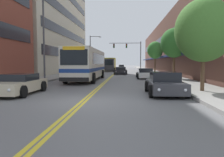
{
  "coord_description": "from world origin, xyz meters",
  "views": [
    {
      "loc": [
        2.09,
        -10.41,
        1.88
      ],
      "look_at": [
        0.18,
        18.22,
        -0.19
      ],
      "focal_mm": 35.0,
      "sensor_mm": 36.0,
      "label": 1
    }
  ],
  "objects_px": {
    "car_champagne_parked_left_mid": "(19,84)",
    "car_charcoal_moving_lead": "(121,71)",
    "traffic_signal_mast": "(130,50)",
    "car_dark_grey_parked_right_foreground": "(165,84)",
    "fire_hydrant": "(165,76)",
    "street_tree_right_near": "(204,30)",
    "car_silver_parked_left_far": "(94,69)",
    "box_truck": "(109,64)",
    "car_black_moving_second": "(122,67)",
    "city_bus": "(88,63)",
    "car_white_parked_right_mid": "(145,74)",
    "street_tree_right_mid": "(174,43)",
    "street_tree_right_far": "(155,50)",
    "street_lamp_left_far": "(92,50)",
    "car_beige_parked_left_near": "(88,71)",
    "street_lamp_left_near": "(47,29)"
  },
  "relations": [
    {
      "from": "car_champagne_parked_left_mid",
      "to": "car_charcoal_moving_lead",
      "type": "bearing_deg",
      "value": 77.2
    },
    {
      "from": "car_charcoal_moving_lead",
      "to": "traffic_signal_mast",
      "type": "height_order",
      "value": "traffic_signal_mast"
    },
    {
      "from": "car_dark_grey_parked_right_foreground",
      "to": "fire_hydrant",
      "type": "height_order",
      "value": "car_dark_grey_parked_right_foreground"
    },
    {
      "from": "car_charcoal_moving_lead",
      "to": "street_tree_right_near",
      "type": "xyz_separation_m",
      "value": [
        5.59,
        -23.08,
        3.25
      ]
    },
    {
      "from": "car_silver_parked_left_far",
      "to": "box_truck",
      "type": "bearing_deg",
      "value": 69.4
    },
    {
      "from": "box_truck",
      "to": "car_black_moving_second",
      "type": "bearing_deg",
      "value": 81.53
    },
    {
      "from": "city_bus",
      "to": "street_tree_right_near",
      "type": "bearing_deg",
      "value": -48.62
    },
    {
      "from": "car_white_parked_right_mid",
      "to": "street_tree_right_mid",
      "type": "relative_size",
      "value": 0.83
    },
    {
      "from": "car_white_parked_right_mid",
      "to": "street_tree_right_far",
      "type": "bearing_deg",
      "value": 77.24
    },
    {
      "from": "city_bus",
      "to": "car_charcoal_moving_lead",
      "type": "distance_m",
      "value": 13.47
    },
    {
      "from": "car_white_parked_right_mid",
      "to": "street_tree_right_mid",
      "type": "bearing_deg",
      "value": -33.25
    },
    {
      "from": "car_champagne_parked_left_mid",
      "to": "car_silver_parked_left_far",
      "type": "height_order",
      "value": "car_silver_parked_left_far"
    },
    {
      "from": "street_lamp_left_far",
      "to": "street_tree_right_near",
      "type": "distance_m",
      "value": 32.89
    },
    {
      "from": "car_beige_parked_left_near",
      "to": "street_lamp_left_far",
      "type": "xyz_separation_m",
      "value": [
        -0.64,
        8.24,
        3.83
      ]
    },
    {
      "from": "car_black_moving_second",
      "to": "street_tree_right_far",
      "type": "height_order",
      "value": "street_tree_right_far"
    },
    {
      "from": "fire_hydrant",
      "to": "car_champagne_parked_left_mid",
      "type": "bearing_deg",
      "value": -137.36
    },
    {
      "from": "box_truck",
      "to": "fire_hydrant",
      "type": "relative_size",
      "value": 9.59
    },
    {
      "from": "car_dark_grey_parked_right_foreground",
      "to": "car_beige_parked_left_near",
      "type": "bearing_deg",
      "value": 110.62
    },
    {
      "from": "car_beige_parked_left_near",
      "to": "car_charcoal_moving_lead",
      "type": "distance_m",
      "value": 5.46
    },
    {
      "from": "car_black_moving_second",
      "to": "street_lamp_left_near",
      "type": "distance_m",
      "value": 46.89
    },
    {
      "from": "car_beige_parked_left_near",
      "to": "box_truck",
      "type": "height_order",
      "value": "box_truck"
    },
    {
      "from": "city_bus",
      "to": "car_champagne_parked_left_mid",
      "type": "xyz_separation_m",
      "value": [
        -2.17,
        -11.02,
        -1.25
      ]
    },
    {
      "from": "car_beige_parked_left_near",
      "to": "car_charcoal_moving_lead",
      "type": "xyz_separation_m",
      "value": [
        5.43,
        0.57,
        -0.03
      ]
    },
    {
      "from": "street_lamp_left_near",
      "to": "car_dark_grey_parked_right_foreground",
      "type": "bearing_deg",
      "value": -33.47
    },
    {
      "from": "car_beige_parked_left_near",
      "to": "car_champagne_parked_left_mid",
      "type": "bearing_deg",
      "value": -90.06
    },
    {
      "from": "car_champagne_parked_left_mid",
      "to": "car_silver_parked_left_far",
      "type": "xyz_separation_m",
      "value": [
        0.01,
        30.13,
        0.04
      ]
    },
    {
      "from": "city_bus",
      "to": "car_beige_parked_left_near",
      "type": "distance_m",
      "value": 12.67
    },
    {
      "from": "street_tree_right_mid",
      "to": "fire_hydrant",
      "type": "xyz_separation_m",
      "value": [
        -1.38,
        -2.55,
        -3.49
      ]
    },
    {
      "from": "car_charcoal_moving_lead",
      "to": "street_lamp_left_far",
      "type": "height_order",
      "value": "street_lamp_left_far"
    },
    {
      "from": "car_black_moving_second",
      "to": "car_silver_parked_left_far",
      "type": "bearing_deg",
      "value": -102.15
    },
    {
      "from": "city_bus",
      "to": "car_beige_parked_left_near",
      "type": "xyz_separation_m",
      "value": [
        -2.14,
        12.43,
        -1.26
      ]
    },
    {
      "from": "car_beige_parked_left_near",
      "to": "car_white_parked_right_mid",
      "type": "xyz_separation_m",
      "value": [
        8.69,
        -9.49,
        -0.02
      ]
    },
    {
      "from": "city_bus",
      "to": "car_charcoal_moving_lead",
      "type": "relative_size",
      "value": 2.61
    },
    {
      "from": "city_bus",
      "to": "street_lamp_left_near",
      "type": "distance_m",
      "value": 6.09
    },
    {
      "from": "car_beige_parked_left_near",
      "to": "car_dark_grey_parked_right_foreground",
      "type": "bearing_deg",
      "value": -69.38
    },
    {
      "from": "car_charcoal_moving_lead",
      "to": "car_silver_parked_left_far",
      "type": "bearing_deg",
      "value": 131.72
    },
    {
      "from": "car_beige_parked_left_near",
      "to": "car_silver_parked_left_far",
      "type": "height_order",
      "value": "car_silver_parked_left_far"
    },
    {
      "from": "fire_hydrant",
      "to": "street_tree_right_mid",
      "type": "bearing_deg",
      "value": 61.61
    },
    {
      "from": "fire_hydrant",
      "to": "street_lamp_left_near",
      "type": "bearing_deg",
      "value": -165.25
    },
    {
      "from": "street_tree_right_near",
      "to": "street_tree_right_mid",
      "type": "xyz_separation_m",
      "value": [
        0.62,
        11.08,
        0.25
      ]
    },
    {
      "from": "street_lamp_left_far",
      "to": "street_tree_right_far",
      "type": "relative_size",
      "value": 1.37
    },
    {
      "from": "car_silver_parked_left_far",
      "to": "street_lamp_left_far",
      "type": "height_order",
      "value": "street_lamp_left_far"
    },
    {
      "from": "city_bus",
      "to": "car_dark_grey_parked_right_foreground",
      "type": "distance_m",
      "value": 12.53
    },
    {
      "from": "traffic_signal_mast",
      "to": "city_bus",
      "type": "bearing_deg",
      "value": -101.21
    },
    {
      "from": "traffic_signal_mast",
      "to": "street_lamp_left_far",
      "type": "relative_size",
      "value": 0.96
    },
    {
      "from": "street_tree_right_near",
      "to": "traffic_signal_mast",
      "type": "bearing_deg",
      "value": 96.35
    },
    {
      "from": "traffic_signal_mast",
      "to": "fire_hydrant",
      "type": "relative_size",
      "value": 8.83
    },
    {
      "from": "city_bus",
      "to": "car_black_moving_second",
      "type": "height_order",
      "value": "city_bus"
    },
    {
      "from": "city_bus",
      "to": "street_lamp_left_far",
      "type": "bearing_deg",
      "value": 97.66
    },
    {
      "from": "box_truck",
      "to": "street_lamp_left_far",
      "type": "bearing_deg",
      "value": -121.56
    }
  ]
}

